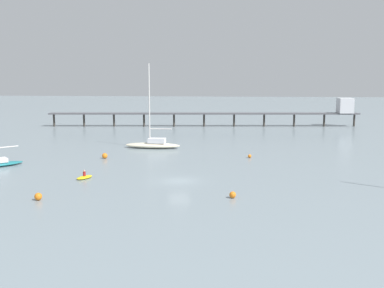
{
  "coord_description": "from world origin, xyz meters",
  "views": [
    {
      "loc": [
        6.09,
        -56.86,
        13.59
      ],
      "look_at": [
        0.0,
        20.59,
        1.5
      ],
      "focal_mm": 43.71,
      "sensor_mm": 36.0,
      "label": 1
    }
  ],
  "objects_px": {
    "pier": "(257,111)",
    "dinghy_yellow": "(84,177)",
    "mooring_buoy_inner": "(233,195)",
    "mooring_buoy_mid": "(250,156)",
    "sailboat_cream": "(153,144)",
    "mooring_buoy_near": "(38,197)",
    "mooring_buoy_far": "(105,156)"
  },
  "relations": [
    {
      "from": "sailboat_cream",
      "to": "mooring_buoy_far",
      "type": "bearing_deg",
      "value": -119.12
    },
    {
      "from": "sailboat_cream",
      "to": "dinghy_yellow",
      "type": "relative_size",
      "value": 5.44
    },
    {
      "from": "mooring_buoy_inner",
      "to": "mooring_buoy_mid",
      "type": "xyz_separation_m",
      "value": [
        2.87,
        24.18,
        -0.08
      ]
    },
    {
      "from": "mooring_buoy_near",
      "to": "mooring_buoy_mid",
      "type": "bearing_deg",
      "value": 48.55
    },
    {
      "from": "sailboat_cream",
      "to": "mooring_buoy_mid",
      "type": "distance_m",
      "value": 18.79
    },
    {
      "from": "mooring_buoy_far",
      "to": "mooring_buoy_mid",
      "type": "xyz_separation_m",
      "value": [
        22.82,
        2.41,
        -0.15
      ]
    },
    {
      "from": "dinghy_yellow",
      "to": "mooring_buoy_near",
      "type": "height_order",
      "value": "dinghy_yellow"
    },
    {
      "from": "mooring_buoy_inner",
      "to": "mooring_buoy_near",
      "type": "bearing_deg",
      "value": -173.14
    },
    {
      "from": "pier",
      "to": "mooring_buoy_mid",
      "type": "xyz_separation_m",
      "value": [
        -3.7,
        -43.2,
        -3.59
      ]
    },
    {
      "from": "mooring_buoy_inner",
      "to": "sailboat_cream",
      "type": "bearing_deg",
      "value": 113.25
    },
    {
      "from": "sailboat_cream",
      "to": "mooring_buoy_near",
      "type": "height_order",
      "value": "sailboat_cream"
    },
    {
      "from": "pier",
      "to": "mooring_buoy_near",
      "type": "bearing_deg",
      "value": -111.31
    },
    {
      "from": "mooring_buoy_near",
      "to": "mooring_buoy_inner",
      "type": "bearing_deg",
      "value": 6.86
    },
    {
      "from": "sailboat_cream",
      "to": "dinghy_yellow",
      "type": "height_order",
      "value": "sailboat_cream"
    },
    {
      "from": "mooring_buoy_near",
      "to": "mooring_buoy_far",
      "type": "distance_m",
      "value": 24.27
    },
    {
      "from": "mooring_buoy_near",
      "to": "mooring_buoy_inner",
      "type": "distance_m",
      "value": 20.83
    },
    {
      "from": "dinghy_yellow",
      "to": "sailboat_cream",
      "type": "bearing_deg",
      "value": 78.74
    },
    {
      "from": "pier",
      "to": "mooring_buoy_mid",
      "type": "height_order",
      "value": "pier"
    },
    {
      "from": "sailboat_cream",
      "to": "mooring_buoy_inner",
      "type": "bearing_deg",
      "value": -66.75
    },
    {
      "from": "pier",
      "to": "mooring_buoy_far",
      "type": "distance_m",
      "value": 52.87
    },
    {
      "from": "mooring_buoy_near",
      "to": "mooring_buoy_far",
      "type": "bearing_deg",
      "value": 88.26
    },
    {
      "from": "pier",
      "to": "dinghy_yellow",
      "type": "distance_m",
      "value": 64.85
    },
    {
      "from": "sailboat_cream",
      "to": "mooring_buoy_far",
      "type": "relative_size",
      "value": 17.21
    },
    {
      "from": "dinghy_yellow",
      "to": "mooring_buoy_inner",
      "type": "height_order",
      "value": "dinghy_yellow"
    },
    {
      "from": "sailboat_cream",
      "to": "mooring_buoy_near",
      "type": "xyz_separation_m",
      "value": [
        -6.72,
        -35.0,
        -0.41
      ]
    },
    {
      "from": "pier",
      "to": "mooring_buoy_inner",
      "type": "xyz_separation_m",
      "value": [
        -6.57,
        -67.38,
        -3.51
      ]
    },
    {
      "from": "mooring_buoy_mid",
      "to": "mooring_buoy_far",
      "type": "bearing_deg",
      "value": -173.96
    },
    {
      "from": "dinghy_yellow",
      "to": "mooring_buoy_far",
      "type": "xyz_separation_m",
      "value": [
        -1.07,
        13.93,
        0.22
      ]
    },
    {
      "from": "pier",
      "to": "sailboat_cream",
      "type": "distance_m",
      "value": 40.58
    },
    {
      "from": "mooring_buoy_inner",
      "to": "mooring_buoy_far",
      "type": "bearing_deg",
      "value": 132.5
    },
    {
      "from": "dinghy_yellow",
      "to": "mooring_buoy_inner",
      "type": "distance_m",
      "value": 20.44
    },
    {
      "from": "pier",
      "to": "mooring_buoy_far",
      "type": "relative_size",
      "value": 88.21
    }
  ]
}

